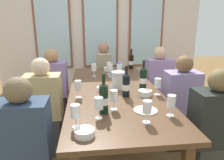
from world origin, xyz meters
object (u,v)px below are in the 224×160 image
wine_glass_8 (114,97)px  wine_glass_2 (171,102)px  wine_bottle_3 (104,98)px  seated_person_3 (180,106)px  wine_bottle_0 (131,61)px  wine_glass_5 (78,86)px  tasting_bowl_3 (102,89)px  wine_bottle_1 (126,85)px  tasting_bowl_1 (85,133)px  tasting_bowl_2 (145,93)px  wine_glass_1 (147,108)px  white_plate_0 (145,110)px  wine_glass_3 (94,68)px  wine_bottle_2 (143,78)px  seated_person_6 (104,75)px  seated_person_2 (45,111)px  water_bottle (119,73)px  wine_glass_6 (99,104)px  wine_glass_9 (158,84)px  seated_person_0 (26,152)px  seated_person_5 (158,85)px  metal_pitcher (118,80)px  tasting_bowl_0 (109,69)px  dining_table (114,96)px  wine_glass_4 (109,66)px  seated_person_1 (212,135)px  seated_person_4 (54,90)px  wine_glass_0 (110,68)px  wine_glass_7 (75,112)px

wine_glass_8 → wine_glass_2: bearing=-21.6°
wine_bottle_3 → seated_person_3: (0.93, 0.55, -0.34)m
wine_bottle_0 → wine_glass_5: bearing=-122.9°
tasting_bowl_3 → wine_glass_2: (0.50, -0.68, 0.10)m
wine_bottle_1 → wine_bottle_3: (-0.25, -0.37, 0.01)m
wine_bottle_3 → tasting_bowl_1: bearing=-114.4°
seated_person_3 → tasting_bowl_2: bearing=-159.4°
wine_glass_1 → wine_glass_8: (-0.22, 0.26, 0.00)m
white_plate_0 → wine_glass_2: size_ratio=1.16×
wine_bottle_3 → wine_glass_1: wine_bottle_3 is taller
wine_bottle_1 → white_plate_0: bearing=-74.7°
wine_glass_3 → wine_glass_2: bearing=-66.4°
tasting_bowl_2 → wine_glass_2: (0.08, -0.48, 0.09)m
wine_bottle_2 → seated_person_6: bearing=102.0°
seated_person_2 → wine_glass_2: bearing=-31.7°
wine_bottle_0 → wine_glass_5: size_ratio=1.79×
wine_bottle_3 → wine_glass_1: 0.37m
water_bottle → wine_glass_6: bearing=-107.4°
tasting_bowl_3 → wine_glass_9: 0.60m
wine_bottle_3 → seated_person_0: size_ratio=0.30×
seated_person_0 → seated_person_5: 2.14m
tasting_bowl_3 → seated_person_0: 0.99m
seated_person_3 → metal_pitcher: bearing=172.8°
wine_bottle_0 → seated_person_3: seated_person_3 is taller
tasting_bowl_0 → seated_person_6: seated_person_6 is taller
dining_table → wine_glass_1: (0.14, -0.79, 0.19)m
wine_glass_4 → seated_person_6: size_ratio=0.16×
wine_bottle_1 → wine_glass_5: 0.47m
tasting_bowl_3 → wine_glass_3: 0.62m
wine_glass_9 → seated_person_0: 1.34m
seated_person_1 → metal_pitcher: bearing=134.2°
seated_person_6 → tasting_bowl_0: bearing=-87.1°
wine_glass_3 → tasting_bowl_1: bearing=-94.4°
tasting_bowl_2 → wine_glass_4: size_ratio=0.80×
wine_glass_6 → seated_person_4: 1.53m
dining_table → wine_glass_0: bearing=88.3°
wine_glass_0 → wine_bottle_3: bearing=-98.9°
wine_bottle_2 → water_bottle: bearing=121.6°
white_plate_0 → wine_glass_7: wine_glass_7 is taller
wine_bottle_0 → tasting_bowl_1: bearing=-110.2°
tasting_bowl_3 → seated_person_2: size_ratio=0.11×
wine_glass_0 → wine_glass_8: size_ratio=1.00×
wine_glass_1 → wine_glass_4: (-0.13, 1.47, 0.00)m
seated_person_1 → wine_glass_4: bearing=119.1°
wine_glass_0 → wine_bottle_2: bearing=-62.7°
wine_glass_7 → seated_person_6: 2.32m
dining_table → wine_glass_9: (0.42, -0.21, 0.19)m
white_plate_0 → wine_glass_5: (-0.57, 0.39, 0.11)m
dining_table → metal_pitcher: size_ratio=11.62×
dining_table → white_plate_0: size_ratio=10.97×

